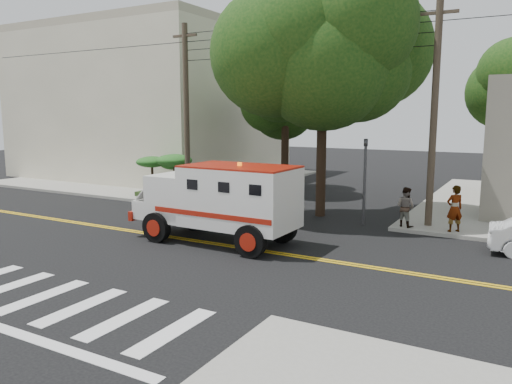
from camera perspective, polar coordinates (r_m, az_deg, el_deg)
The scene contains 13 objects.
ground at distance 18.07m, azimuth -4.99°, elevation -5.87°, with size 100.00×100.00×0.00m, color black.
sidewalk_nw at distance 36.69m, azimuth -10.55°, elevation 1.69°, with size 17.00×17.00×0.15m, color gray.
building_left at distance 38.85m, azimuth -11.63°, elevation 9.56°, with size 16.00×14.00×10.00m, color beige.
utility_pole_left at distance 25.62m, azimuth -7.95°, elevation 8.61°, with size 0.28×0.28×9.00m, color #382D23.
utility_pole_right at distance 20.91m, azimuth 19.67°, elevation 8.13°, with size 0.28×0.28×9.00m, color #382D23.
tree_main at distance 22.24m, azimuth 8.51°, elevation 15.53°, with size 6.08×5.70×9.85m.
tree_left at distance 29.07m, azimuth 3.78°, elevation 11.13°, with size 4.48×4.20×7.70m.
traffic_signal at distance 21.04m, azimuth 12.34°, elevation 2.23°, with size 0.15×0.18×3.60m.
accessibility_sign at distance 26.32m, azimuth -8.62°, elevation 1.76°, with size 0.45×0.10×2.02m.
palm_planter at distance 27.41m, azimuth -10.09°, elevation 2.60°, with size 3.52×2.63×2.36m.
armored_truck at distance 17.83m, azimuth -4.06°, elevation -0.75°, with size 6.27×2.62×2.84m.
pedestrian_a at distance 20.38m, azimuth 21.75°, elevation -1.77°, with size 0.65×0.43×1.79m, color gray.
pedestrian_b at distance 20.70m, azimuth 16.71°, elevation -1.64°, with size 0.77×0.60×1.59m, color gray.
Camera 1 is at (9.89, -14.40, 4.61)m, focal length 35.00 mm.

